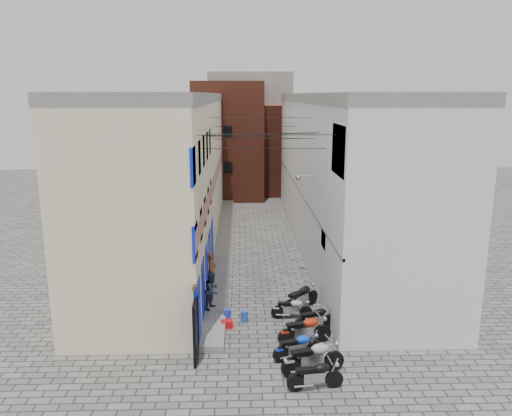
{
  "coord_description": "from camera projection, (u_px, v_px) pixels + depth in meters",
  "views": [
    {
      "loc": [
        -0.95,
        -16.05,
        8.92
      ],
      "look_at": [
        -0.15,
        9.9,
        3.0
      ],
      "focal_mm": 35.0,
      "sensor_mm": 36.0,
      "label": 1
    }
  ],
  "objects": [
    {
      "name": "red_crate",
      "position": [
        227.0,
        324.0,
        19.54
      ],
      "size": [
        0.5,
        0.4,
        0.28
      ],
      "primitive_type": "cube",
      "rotation": [
        0.0,
        0.0,
        0.15
      ],
      "color": "red",
      "rests_on": "ground"
    },
    {
      "name": "motorcycle_e",
      "position": [
        316.0,
        317.0,
        19.23
      ],
      "size": [
        1.9,
        1.07,
        1.05
      ],
      "primitive_type": null,
      "rotation": [
        0.0,
        0.0,
        -1.28
      ],
      "color": "black",
      "rests_on": "ground"
    },
    {
      "name": "building_far_concrete",
      "position": [
        250.0,
        130.0,
        49.56
      ],
      "size": [
        8.0,
        5.0,
        11.0
      ],
      "primitive_type": "cube",
      "color": "slate",
      "rests_on": "ground"
    },
    {
      "name": "plinth",
      "position": [
        223.0,
        243.0,
        30.23
      ],
      "size": [
        0.9,
        26.0,
        0.25
      ],
      "primitive_type": "cube",
      "color": "slate",
      "rests_on": "ground"
    },
    {
      "name": "motorcycle_c",
      "position": [
        298.0,
        345.0,
        17.09
      ],
      "size": [
        1.9,
        1.07,
        1.05
      ],
      "primitive_type": null,
      "rotation": [
        0.0,
        0.0,
        -1.28
      ],
      "color": "#0D3AC4",
      "rests_on": "ground"
    },
    {
      "name": "motorcycle_f",
      "position": [
        292.0,
        307.0,
        20.22
      ],
      "size": [
        1.73,
        0.65,
        0.98
      ],
      "primitive_type": null,
      "rotation": [
        0.0,
        0.0,
        -1.64
      ],
      "color": "#B0AFB4",
      "rests_on": "ground"
    },
    {
      "name": "building_right",
      "position": [
        341.0,
        171.0,
        29.47
      ],
      "size": [
        5.94,
        26.0,
        9.0
      ],
      "color": "silver",
      "rests_on": "ground"
    },
    {
      "name": "motorcycle_d",
      "position": [
        305.0,
        328.0,
        18.18
      ],
      "size": [
        2.13,
        1.07,
        1.18
      ],
      "primitive_type": null,
      "rotation": [
        0.0,
        0.0,
        -1.35
      ],
      "color": "#AB230C",
      "rests_on": "ground"
    },
    {
      "name": "building_left",
      "position": [
        172.0,
        172.0,
        29.12
      ],
      "size": [
        5.1,
        27.0,
        9.0
      ],
      "color": "beige",
      "rests_on": "ground"
    },
    {
      "name": "ground",
      "position": [
        269.0,
        353.0,
        17.65
      ],
      "size": [
        90.0,
        90.0,
        0.0
      ],
      "primitive_type": "plane",
      "color": "#585653",
      "rests_on": "ground"
    },
    {
      "name": "building_far_brick_left",
      "position": [
        229.0,
        140.0,
        43.77
      ],
      "size": [
        6.0,
        6.0,
        10.0
      ],
      "primitive_type": "cube",
      "color": "maroon",
      "rests_on": "ground"
    },
    {
      "name": "motorcycle_b",
      "position": [
        313.0,
        356.0,
        16.19
      ],
      "size": [
        2.28,
        1.21,
        1.26
      ],
      "primitive_type": null,
      "rotation": [
        0.0,
        0.0,
        -1.32
      ],
      "color": "#99989D",
      "rests_on": "ground"
    },
    {
      "name": "motorcycle_g",
      "position": [
        301.0,
        296.0,
        21.08
      ],
      "size": [
        1.96,
        1.89,
        1.2
      ],
      "primitive_type": null,
      "rotation": [
        0.0,
        0.0,
        -0.82
      ],
      "color": "black",
      "rests_on": "ground"
    },
    {
      "name": "building_far_brick_right",
      "position": [
        283.0,
        149.0,
        46.09
      ],
      "size": [
        5.0,
        6.0,
        8.0
      ],
      "primitive_type": "cube",
      "color": "maroon",
      "rests_on": "ground"
    },
    {
      "name": "water_jug_near",
      "position": [
        244.0,
        317.0,
        19.99
      ],
      "size": [
        0.31,
        0.31,
        0.45
      ],
      "primitive_type": "cylinder",
      "rotation": [
        0.0,
        0.0,
        -0.07
      ],
      "color": "blue",
      "rests_on": "ground"
    },
    {
      "name": "person_b",
      "position": [
        212.0,
        290.0,
        20.57
      ],
      "size": [
        0.88,
        0.95,
        1.57
      ],
      "primitive_type": "imported",
      "rotation": [
        0.0,
        0.0,
        1.09
      ],
      "color": "#303949",
      "rests_on": "plinth"
    },
    {
      "name": "motorcycle_a",
      "position": [
        315.0,
        374.0,
        15.35
      ],
      "size": [
        1.85,
        0.79,
        1.04
      ],
      "primitive_type": null,
      "rotation": [
        0.0,
        0.0,
        -1.45
      ],
      "color": "black",
      "rests_on": "ground"
    },
    {
      "name": "overhead_wires",
      "position": [
        261.0,
        134.0,
        23.52
      ],
      "size": [
        5.8,
        13.02,
        1.32
      ],
      "color": "black",
      "rests_on": "ground"
    },
    {
      "name": "person_a",
      "position": [
        212.0,
        270.0,
        22.83
      ],
      "size": [
        0.54,
        0.69,
        1.66
      ],
      "primitive_type": "imported",
      "rotation": [
        0.0,
        0.0,
        1.31
      ],
      "color": "brown",
      "rests_on": "plinth"
    },
    {
      "name": "far_shopfront",
      "position": [
        252.0,
        188.0,
        41.94
      ],
      "size": [
        2.0,
        0.3,
        2.4
      ],
      "primitive_type": "cube",
      "color": "black",
      "rests_on": "ground"
    },
    {
      "name": "water_jug_far",
      "position": [
        227.0,
        315.0,
        20.12
      ],
      "size": [
        0.38,
        0.38,
        0.47
      ],
      "primitive_type": "cylinder",
      "rotation": [
        0.0,
        0.0,
        0.3
      ],
      "color": "#273AC4",
      "rests_on": "ground"
    }
  ]
}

